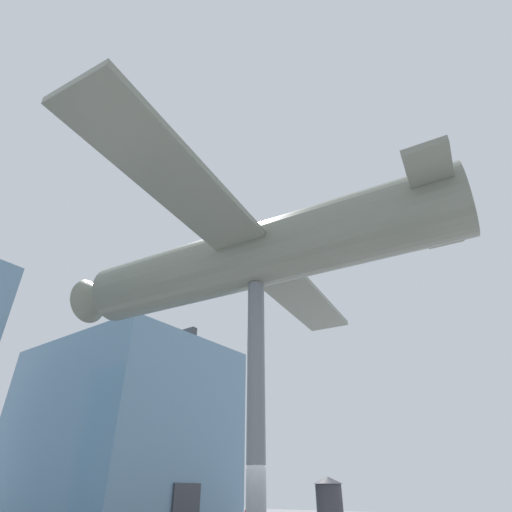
# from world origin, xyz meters

# --- Properties ---
(glass_pavilion_right) EXTENTS (9.21, 11.78, 10.41)m
(glass_pavilion_right) POSITION_xyz_m (7.42, 15.52, 4.92)
(glass_pavilion_right) COLOR #60849E
(glass_pavilion_right) RESTS_ON ground_plane
(support_pylon_central) EXTENTS (0.48, 0.48, 7.36)m
(support_pylon_central) POSITION_xyz_m (0.00, 0.00, 3.68)
(support_pylon_central) COLOR slate
(support_pylon_central) RESTS_ON ground_plane
(suspended_airplane) EXTENTS (14.19, 13.94, 3.09)m
(suspended_airplane) POSITION_xyz_m (-0.05, 0.34, 8.37)
(suspended_airplane) COLOR slate
(suspended_airplane) RESTS_ON support_pylon_central
(info_kiosk) EXTENTS (1.17, 1.17, 2.46)m
(info_kiosk) POSITION_xyz_m (7.48, 2.00, 1.27)
(info_kiosk) COLOR #333338
(info_kiosk) RESTS_ON ground_plane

